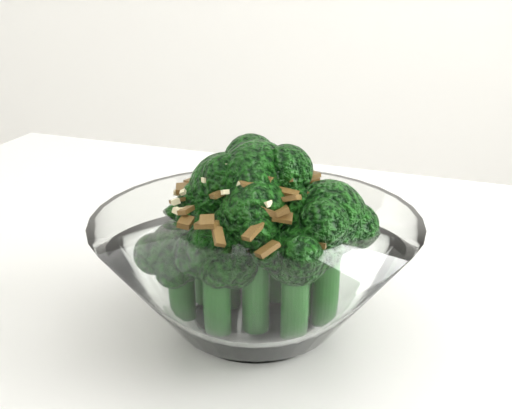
{
  "coord_description": "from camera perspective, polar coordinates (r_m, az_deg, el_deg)",
  "views": [
    {
      "loc": [
        -0.05,
        -0.35,
        1.02
      ],
      "look_at": [
        -0.05,
        0.11,
        0.85
      ],
      "focal_mm": 50.0,
      "sensor_mm": 36.0,
      "label": 1
    }
  ],
  "objects": [
    {
      "name": "broccoli_dish",
      "position": [
        0.51,
        0.12,
        -4.26
      ],
      "size": [
        0.23,
        0.23,
        0.14
      ],
      "color": "white",
      "rests_on": "table"
    }
  ]
}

